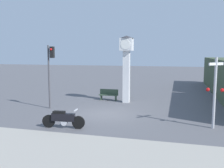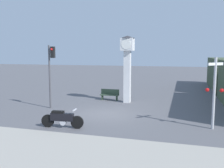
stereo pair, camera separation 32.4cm
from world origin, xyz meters
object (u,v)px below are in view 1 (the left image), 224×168
at_px(clock_tower, 126,59).
at_px(railroad_crossing_signal, 215,90).
at_px(traffic_light, 50,65).
at_px(motorcycle, 63,119).
at_px(bench, 109,94).

distance_m(clock_tower, railroad_crossing_signal, 8.33).
bearing_deg(traffic_light, motorcycle, -54.71).
bearing_deg(railroad_crossing_signal, motorcycle, -165.35).
distance_m(traffic_light, railroad_crossing_signal, 10.91).
bearing_deg(bench, traffic_light, -126.83).
bearing_deg(railroad_crossing_signal, traffic_light, 168.76).
height_order(clock_tower, railroad_crossing_signal, clock_tower).
bearing_deg(bench, clock_tower, -19.27).
relative_size(traffic_light, bench, 2.83).
height_order(clock_tower, traffic_light, clock_tower).
relative_size(traffic_light, railroad_crossing_signal, 1.20).
bearing_deg(clock_tower, traffic_light, -142.94).
bearing_deg(traffic_light, railroad_crossing_signal, -11.24).
xyz_separation_m(clock_tower, railroad_crossing_signal, (5.90, -5.71, -1.44)).
bearing_deg(motorcycle, clock_tower, 70.59).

